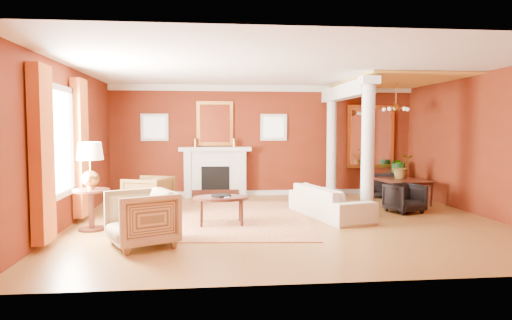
{
  "coord_description": "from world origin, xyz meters",
  "views": [
    {
      "loc": [
        -1.45,
        -8.51,
        1.78
      ],
      "look_at": [
        -0.53,
        0.42,
        1.15
      ],
      "focal_mm": 32.0,
      "sensor_mm": 36.0,
      "label": 1
    }
  ],
  "objects": [
    {
      "name": "header_beam",
      "position": [
        1.7,
        1.9,
        2.62
      ],
      "size": [
        0.3,
        3.2,
        0.32
      ],
      "primitive_type": "cube",
      "color": "silver",
      "rests_on": "column_front"
    },
    {
      "name": "flank_window_right",
      "position": [
        0.25,
        3.46,
        1.8
      ],
      "size": [
        0.7,
        0.07,
        0.7
      ],
      "color": "silver",
      "rests_on": "room_shell"
    },
    {
      "name": "dining_chair_far",
      "position": [
        2.89,
        2.78,
        0.35
      ],
      "size": [
        0.74,
        0.7,
        0.71
      ],
      "primitive_type": "imported",
      "rotation": [
        0.0,
        0.0,
        3.05
      ],
      "color": "black",
      "rests_on": "ground"
    },
    {
      "name": "coffee_table",
      "position": [
        -1.24,
        -0.19,
        0.48
      ],
      "size": [
        1.04,
        1.04,
        0.52
      ],
      "rotation": [
        0.0,
        0.0,
        0.4
      ],
      "color": "black",
      "rests_on": "ground"
    },
    {
      "name": "column_front",
      "position": [
        1.7,
        0.3,
        1.43
      ],
      "size": [
        0.36,
        0.36,
        2.8
      ],
      "color": "silver",
      "rests_on": "ground"
    },
    {
      "name": "coffee_book",
      "position": [
        -1.24,
        -0.25,
        0.63
      ],
      "size": [
        0.16,
        0.04,
        0.21
      ],
      "primitive_type": "imported",
      "rotation": [
        0.0,
        0.0,
        -0.18
      ],
      "color": "black",
      "rests_on": "coffee_table"
    },
    {
      "name": "potted_plant",
      "position": [
        3.12,
        1.95,
        1.13
      ],
      "size": [
        0.52,
        0.58,
        0.45
      ],
      "primitive_type": "imported",
      "rotation": [
        0.0,
        0.0,
        -0.01
      ],
      "color": "#26591E",
      "rests_on": "dining_table"
    },
    {
      "name": "flank_window_left",
      "position": [
        -2.85,
        3.46,
        1.8
      ],
      "size": [
        0.7,
        0.07,
        0.7
      ],
      "color": "silver",
      "rests_on": "room_shell"
    },
    {
      "name": "rug",
      "position": [
        -1.0,
        0.42,
        0.01
      ],
      "size": [
        3.32,
        4.22,
        0.02
      ],
      "primitive_type": "cube",
      "rotation": [
        0.0,
        0.0,
        -0.09
      ],
      "color": "maroon",
      "rests_on": "ground"
    },
    {
      "name": "chandelier",
      "position": [
        2.9,
        1.8,
        2.25
      ],
      "size": [
        0.6,
        0.62,
        0.75
      ],
      "color": "#A37433",
      "rests_on": "room_shell"
    },
    {
      "name": "base_trim",
      "position": [
        0.0,
        3.46,
        0.06
      ],
      "size": [
        8.0,
        0.08,
        0.12
      ],
      "primitive_type": "cube",
      "color": "silver",
      "rests_on": "ground"
    },
    {
      "name": "armchair_stripe",
      "position": [
        -2.47,
        -1.6,
        0.47
      ],
      "size": [
        1.16,
        1.19,
        0.93
      ],
      "primitive_type": "imported",
      "rotation": [
        0.0,
        0.0,
        -1.12
      ],
      "color": "tan",
      "rests_on": "ground"
    },
    {
      "name": "crown_trim",
      "position": [
        0.0,
        3.46,
        2.82
      ],
      "size": [
        8.0,
        0.08,
        0.16
      ],
      "primitive_type": "cube",
      "color": "silver",
      "rests_on": "room_shell"
    },
    {
      "name": "sofa",
      "position": [
        0.94,
        0.35,
        0.41
      ],
      "size": [
        1.14,
        2.21,
        0.83
      ],
      "primitive_type": "imported",
      "rotation": [
        0.0,
        0.0,
        1.83
      ],
      "color": "beige",
      "rests_on": "ground"
    },
    {
      "name": "room_shell",
      "position": [
        0.0,
        0.0,
        2.02
      ],
      "size": [
        8.04,
        7.04,
        2.92
      ],
      "color": "#5F1C0D",
      "rests_on": "ground"
    },
    {
      "name": "green_urn",
      "position": [
        3.5,
        3.0,
        0.36
      ],
      "size": [
        0.38,
        0.38,
        0.91
      ],
      "color": "#133D1B",
      "rests_on": "ground"
    },
    {
      "name": "dining_table",
      "position": [
        3.1,
        1.94,
        0.45
      ],
      "size": [
        0.81,
        1.69,
        0.91
      ],
      "primitive_type": "imported",
      "rotation": [
        0.0,
        0.0,
        1.72
      ],
      "color": "black",
      "rests_on": "ground"
    },
    {
      "name": "column_back",
      "position": [
        1.7,
        3.0,
        1.43
      ],
      "size": [
        0.36,
        0.36,
        2.8
      ],
      "color": "silver",
      "rests_on": "ground"
    },
    {
      "name": "side_table",
      "position": [
        -3.5,
        -0.41,
        1.04
      ],
      "size": [
        0.62,
        0.62,
        1.54
      ],
      "rotation": [
        0.0,
        0.0,
        -0.23
      ],
      "color": "black",
      "rests_on": "ground"
    },
    {
      "name": "ground",
      "position": [
        0.0,
        0.0,
        0.0
      ],
      "size": [
        8.0,
        8.0,
        0.0
      ],
      "primitive_type": "plane",
      "color": "brown",
      "rests_on": "ground"
    },
    {
      "name": "fireplace",
      "position": [
        -1.3,
        3.32,
        0.65
      ],
      "size": [
        1.85,
        0.42,
        1.29
      ],
      "color": "silver",
      "rests_on": "ground"
    },
    {
      "name": "dining_mirror",
      "position": [
        2.9,
        3.45,
        1.55
      ],
      "size": [
        1.3,
        0.07,
        1.7
      ],
      "color": "gold",
      "rests_on": "room_shell"
    },
    {
      "name": "dining_chair_near",
      "position": [
        2.64,
        0.62,
        0.34
      ],
      "size": [
        0.81,
        0.78,
        0.67
      ],
      "primitive_type": "imported",
      "rotation": [
        0.0,
        0.0,
        0.31
      ],
      "color": "black",
      "rests_on": "ground"
    },
    {
      "name": "left_window",
      "position": [
        -3.89,
        -0.6,
        1.42
      ],
      "size": [
        0.21,
        2.55,
        2.6
      ],
      "color": "white",
      "rests_on": "room_shell"
    },
    {
      "name": "overmantel_mirror",
      "position": [
        -1.3,
        3.45,
        1.9
      ],
      "size": [
        0.95,
        0.07,
        1.15
      ],
      "color": "gold",
      "rests_on": "fireplace"
    },
    {
      "name": "amber_ceiling",
      "position": [
        2.85,
        1.75,
        2.87
      ],
      "size": [
        2.3,
        3.4,
        0.04
      ],
      "primitive_type": "cube",
      "color": "gold",
      "rests_on": "room_shell"
    },
    {
      "name": "armchair_leopard",
      "position": [
        -2.73,
        1.14,
        0.42
      ],
      "size": [
        1.03,
        1.05,
        0.85
      ],
      "primitive_type": "imported",
      "rotation": [
        0.0,
        0.0,
        -1.95
      ],
      "color": "black",
      "rests_on": "ground"
    }
  ]
}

